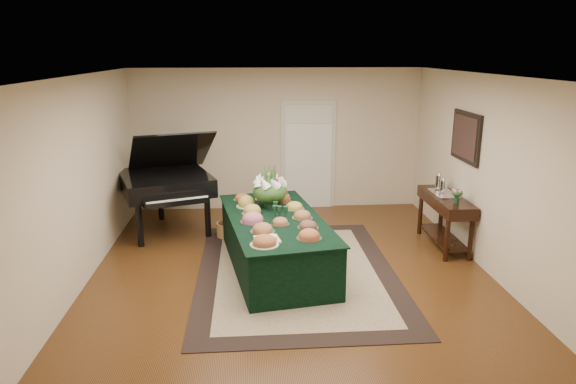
{
  "coord_description": "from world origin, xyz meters",
  "views": [
    {
      "loc": [
        -0.54,
        -6.75,
        3.0
      ],
      "look_at": [
        0.0,
        0.3,
        1.05
      ],
      "focal_mm": 32.0,
      "sensor_mm": 36.0,
      "label": 1
    }
  ],
  "objects": [
    {
      "name": "ground",
      "position": [
        0.0,
        0.0,
        0.0
      ],
      "size": [
        6.0,
        6.0,
        0.0
      ],
      "primitive_type": "plane",
      "color": "#311A0B",
      "rests_on": "ground"
    },
    {
      "name": "kitchen_doorway",
      "position": [
        0.6,
        2.97,
        1.02
      ],
      "size": [
        1.05,
        0.07,
        2.1
      ],
      "color": "beige",
      "rests_on": "ground"
    },
    {
      "name": "grand_piano",
      "position": [
        -1.95,
        1.77,
        0.87
      ],
      "size": [
        1.81,
        2.0,
        1.73
      ],
      "color": "black",
      "rests_on": "ground"
    },
    {
      "name": "area_rug",
      "position": [
        0.09,
        -0.14,
        0.01
      ],
      "size": [
        2.74,
        3.84,
        0.01
      ],
      "color": "black",
      "rests_on": "ground"
    },
    {
      "name": "mahogany_sideboard",
      "position": [
        2.5,
        0.68,
        0.64
      ],
      "size": [
        0.45,
        1.41,
        0.83
      ],
      "color": "black",
      "rests_on": "ground"
    },
    {
      "name": "tea_service",
      "position": [
        2.5,
        0.91,
        0.95
      ],
      "size": [
        0.34,
        0.58,
        0.3
      ],
      "color": "silver",
      "rests_on": "mahogany_sideboard"
    },
    {
      "name": "wall_painting",
      "position": [
        2.72,
        0.68,
        1.75
      ],
      "size": [
        0.05,
        0.95,
        0.75
      ],
      "color": "black",
      "rests_on": "ground"
    },
    {
      "name": "wicker_basket",
      "position": [
        -0.92,
        1.39,
        0.12
      ],
      "size": [
        0.38,
        0.38,
        0.24
      ],
      "primitive_type": "cylinder",
      "color": "#A67D43",
      "rests_on": "ground"
    },
    {
      "name": "pink_bouquet",
      "position": [
        2.5,
        0.29,
        0.98
      ],
      "size": [
        0.18,
        0.18,
        0.23
      ],
      "color": "#153622",
      "rests_on": "mahogany_sideboard"
    },
    {
      "name": "food_platters",
      "position": [
        -0.24,
        0.1,
        0.79
      ],
      "size": [
        1.16,
        2.46,
        0.13
      ],
      "color": "silver",
      "rests_on": "buffet_table"
    },
    {
      "name": "green_goblets",
      "position": [
        -0.14,
        0.1,
        0.83
      ],
      "size": [
        0.22,
        0.31,
        0.18
      ],
      "color": "#153622",
      "rests_on": "buffet_table"
    },
    {
      "name": "buffet_table",
      "position": [
        -0.2,
        0.08,
        0.38
      ],
      "size": [
        1.67,
        2.84,
        0.74
      ],
      "color": "black",
      "rests_on": "ground"
    },
    {
      "name": "floral_centerpiece",
      "position": [
        -0.25,
        0.59,
        1.05
      ],
      "size": [
        0.53,
        0.53,
        0.53
      ],
      "color": "#153622",
      "rests_on": "buffet_table"
    },
    {
      "name": "cutting_board",
      "position": [
        -0.35,
        -0.79,
        0.78
      ],
      "size": [
        0.35,
        0.35,
        0.1
      ],
      "color": "tan",
      "rests_on": "buffet_table"
    }
  ]
}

